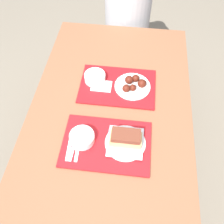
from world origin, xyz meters
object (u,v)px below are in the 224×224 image
at_px(bowl_coleslaw_near, 82,137).
at_px(bowl_coleslaw_far, 95,77).
at_px(person_seated_across, 128,9).
at_px(tray_near, 106,144).
at_px(wings_plate_far, 133,84).
at_px(tray_far, 118,86).
at_px(brisket_sandwich_plate, 126,140).

relative_size(bowl_coleslaw_near, bowl_coleslaw_far, 1.00).
bearing_deg(person_seated_across, tray_near, -90.53).
xyz_separation_m(bowl_coleslaw_far, person_seated_across, (0.14, 0.79, -0.03)).
distance_m(wings_plate_far, person_seated_across, 0.82).
relative_size(wings_plate_far, person_seated_across, 0.30).
distance_m(tray_far, person_seated_across, 0.82).
bearing_deg(bowl_coleslaw_far, brisket_sandwich_plate, -61.83).
relative_size(bowl_coleslaw_near, wings_plate_far, 0.59).
bearing_deg(person_seated_across, bowl_coleslaw_near, -96.42).
distance_m(tray_near, bowl_coleslaw_near, 0.13).
distance_m(tray_near, wings_plate_far, 0.41).
distance_m(tray_near, tray_far, 0.40).
bearing_deg(bowl_coleslaw_far, bowl_coleslaw_near, -89.86).
height_order(tray_far, bowl_coleslaw_near, bowl_coleslaw_near).
bearing_deg(bowl_coleslaw_far, wings_plate_far, -6.53).
bearing_deg(bowl_coleslaw_far, tray_far, -11.29).
height_order(tray_near, brisket_sandwich_plate, brisket_sandwich_plate).
bearing_deg(tray_far, wings_plate_far, 0.91).
bearing_deg(tray_near, bowl_coleslaw_far, 106.49).
relative_size(tray_far, bowl_coleslaw_far, 3.56).
height_order(tray_far, bowl_coleslaw_far, bowl_coleslaw_far).
distance_m(bowl_coleslaw_near, person_seated_across, 1.21).
relative_size(tray_near, bowl_coleslaw_far, 3.56).
distance_m(bowl_coleslaw_near, bowl_coleslaw_far, 0.42).
bearing_deg(brisket_sandwich_plate, bowl_coleslaw_near, -178.30).
distance_m(tray_far, wings_plate_far, 0.10).
relative_size(bowl_coleslaw_far, wings_plate_far, 0.59).
bearing_deg(tray_far, tray_near, -92.16).
xyz_separation_m(tray_near, bowl_coleslaw_far, (-0.13, 0.42, 0.03)).
distance_m(tray_far, bowl_coleslaw_far, 0.15).
relative_size(tray_far, bowl_coleslaw_near, 3.56).
distance_m(bowl_coleslaw_near, wings_plate_far, 0.45).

